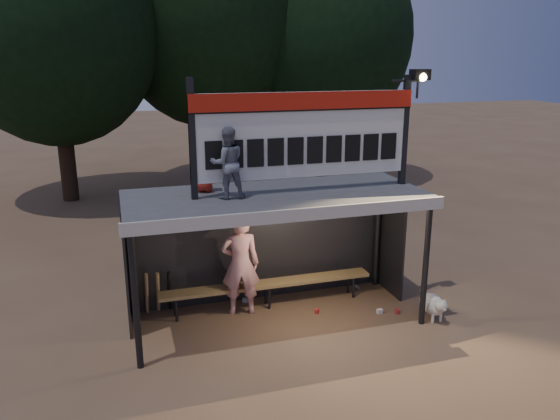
# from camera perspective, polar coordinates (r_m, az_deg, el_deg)

# --- Properties ---
(ground) EXTENTS (80.00, 80.00, 0.00)m
(ground) POSITION_cam_1_polar(r_m,az_deg,el_deg) (9.93, -0.44, -11.32)
(ground) COLOR brown
(ground) RESTS_ON ground
(player) EXTENTS (0.76, 0.56, 1.89)m
(player) POSITION_cam_1_polar(r_m,az_deg,el_deg) (9.80, -4.17, -5.67)
(player) COLOR white
(player) RESTS_ON ground
(child_a) EXTENTS (0.56, 0.43, 1.14)m
(child_a) POSITION_cam_1_polar(r_m,az_deg,el_deg) (8.70, -5.50, 4.90)
(child_a) COLOR slate
(child_a) RESTS_ON dugout_shelter
(child_b) EXTENTS (0.50, 0.45, 0.86)m
(child_b) POSITION_cam_1_polar(r_m,az_deg,el_deg) (9.20, -7.99, 4.52)
(child_b) COLOR #A9271A
(child_b) RESTS_ON dugout_shelter
(dugout_shelter) EXTENTS (5.10, 2.08, 2.32)m
(dugout_shelter) POSITION_cam_1_polar(r_m,az_deg,el_deg) (9.46, -0.88, -0.66)
(dugout_shelter) COLOR #414143
(dugout_shelter) RESTS_ON ground
(scoreboard_assembly) EXTENTS (4.10, 0.27, 1.99)m
(scoreboard_assembly) POSITION_cam_1_polar(r_m,az_deg,el_deg) (9.08, 2.94, 8.18)
(scoreboard_assembly) COLOR black
(scoreboard_assembly) RESTS_ON dugout_shelter
(bench) EXTENTS (4.00, 0.35, 0.48)m
(bench) POSITION_cam_1_polar(r_m,az_deg,el_deg) (10.22, -1.33, -7.80)
(bench) COLOR olive
(bench) RESTS_ON ground
(tree_left) EXTENTS (6.46, 6.46, 9.27)m
(tree_left) POSITION_cam_1_polar(r_m,az_deg,el_deg) (18.56, -22.69, 17.71)
(tree_left) COLOR black
(tree_left) RESTS_ON ground
(tree_mid) EXTENTS (7.22, 7.22, 10.36)m
(tree_mid) POSITION_cam_1_polar(r_m,az_deg,el_deg) (20.34, -7.46, 20.31)
(tree_mid) COLOR black
(tree_mid) RESTS_ON ground
(tree_right) EXTENTS (6.08, 6.08, 8.72)m
(tree_right) POSITION_cam_1_polar(r_m,az_deg,el_deg) (20.42, 4.84, 17.62)
(tree_right) COLOR #322116
(tree_right) RESTS_ON ground
(dog) EXTENTS (0.36, 0.81, 0.49)m
(dog) POSITION_cam_1_polar(r_m,az_deg,el_deg) (10.19, 15.70, -9.47)
(dog) COLOR white
(dog) RESTS_ON ground
(bats) EXTENTS (0.48, 0.33, 0.84)m
(bats) POSITION_cam_1_polar(r_m,az_deg,el_deg) (10.17, -12.62, -8.35)
(bats) COLOR #A2744B
(bats) RESTS_ON ground
(litter) EXTENTS (2.67, 1.37, 0.08)m
(litter) POSITION_cam_1_polar(r_m,az_deg,el_deg) (10.45, 6.05, -9.73)
(litter) COLOR red
(litter) RESTS_ON ground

